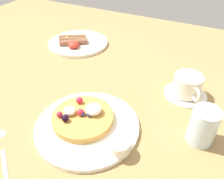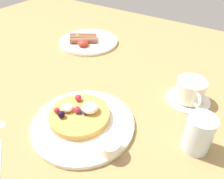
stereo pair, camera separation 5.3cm
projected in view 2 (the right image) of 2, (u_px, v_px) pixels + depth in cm
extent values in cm
cube|color=#9A7A4A|center=(91.00, 94.00, 67.51)|extent=(181.09, 136.38, 3.00)
cylinder|color=white|center=(83.00, 124.00, 54.77)|extent=(25.27, 25.27, 1.14)
cylinder|color=gold|center=(79.00, 115.00, 55.07)|extent=(15.04, 15.04, 1.70)
sphere|color=navy|center=(79.00, 111.00, 54.08)|extent=(1.30, 1.30, 1.30)
sphere|color=red|center=(89.00, 107.00, 55.19)|extent=(1.32, 1.32, 1.32)
sphere|color=black|center=(61.00, 114.00, 52.87)|extent=(1.71, 1.71, 1.71)
sphere|color=red|center=(77.00, 110.00, 54.15)|extent=(1.74, 1.74, 1.74)
sphere|color=#C3263F|center=(57.00, 110.00, 54.19)|extent=(1.46, 1.46, 1.46)
sphere|color=#C62741|center=(78.00, 98.00, 57.79)|extent=(1.74, 1.74, 1.74)
sphere|color=red|center=(85.00, 108.00, 54.78)|extent=(1.42, 1.42, 1.42)
sphere|color=navy|center=(85.00, 113.00, 53.74)|extent=(1.22, 1.22, 1.22)
ellipsoid|color=white|center=(90.00, 108.00, 54.30)|extent=(3.97, 3.97, 2.38)
ellipsoid|color=white|center=(67.00, 107.00, 54.78)|extent=(2.98, 2.98, 1.79)
cylinder|color=white|center=(109.00, 146.00, 46.99)|extent=(4.86, 4.86, 2.68)
cylinder|color=#612B17|center=(109.00, 144.00, 46.66)|extent=(3.98, 3.98, 0.32)
cylinder|color=white|center=(89.00, 41.00, 91.80)|extent=(24.00, 24.00, 1.11)
cylinder|color=brown|center=(83.00, 41.00, 88.77)|extent=(9.93, 8.33, 2.09)
cylinder|color=brown|center=(83.00, 38.00, 90.67)|extent=(10.35, 7.61, 2.09)
cylinder|color=brown|center=(83.00, 36.00, 92.57)|extent=(10.38, 7.55, 2.09)
ellipsoid|color=white|center=(78.00, 38.00, 92.45)|extent=(7.49, 6.37, 0.60)
sphere|color=yellow|center=(78.00, 37.00, 92.15)|extent=(2.00, 2.00, 2.00)
ellipsoid|color=#B52F20|center=(83.00, 43.00, 86.63)|extent=(4.43, 4.43, 2.44)
cylinder|color=white|center=(188.00, 99.00, 62.55)|extent=(12.16, 12.16, 0.83)
cylinder|color=white|center=(190.00, 90.00, 60.54)|extent=(7.91, 7.91, 5.79)
torus|color=white|center=(197.00, 101.00, 56.44)|extent=(3.05, 3.72, 4.04)
cylinder|color=#896343|center=(192.00, 84.00, 59.41)|extent=(6.72, 6.72, 0.46)
ellipsoid|color=silver|center=(0.00, 124.00, 55.14)|extent=(2.86, 2.20, 0.60)
cylinder|color=silver|center=(199.00, 133.00, 47.12)|extent=(6.05, 6.05, 8.96)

